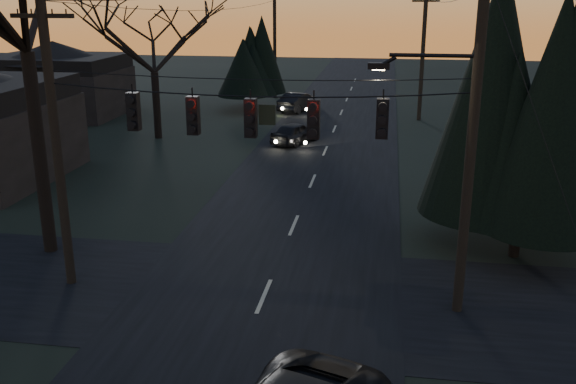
% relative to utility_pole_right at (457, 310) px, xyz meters
% --- Properties ---
extents(main_road, '(8.00, 120.00, 0.02)m').
position_rel_utility_pole_right_xyz_m(main_road, '(-5.50, 10.00, 0.01)').
color(main_road, black).
rests_on(main_road, ground).
extents(cross_road, '(60.00, 7.00, 0.02)m').
position_rel_utility_pole_right_xyz_m(cross_road, '(-5.50, 0.00, 0.01)').
color(cross_road, black).
rests_on(cross_road, ground).
extents(utility_pole_right, '(5.00, 0.30, 10.00)m').
position_rel_utility_pole_right_xyz_m(utility_pole_right, '(0.00, 0.00, 0.00)').
color(utility_pole_right, black).
rests_on(utility_pole_right, ground).
extents(utility_pole_left, '(1.80, 0.30, 8.50)m').
position_rel_utility_pole_right_xyz_m(utility_pole_left, '(-11.50, 0.00, 0.00)').
color(utility_pole_left, black).
rests_on(utility_pole_left, ground).
extents(utility_pole_far_r, '(1.80, 0.30, 8.50)m').
position_rel_utility_pole_right_xyz_m(utility_pole_far_r, '(0.00, 28.00, 0.00)').
color(utility_pole_far_r, black).
rests_on(utility_pole_far_r, ground).
extents(utility_pole_far_l, '(0.30, 0.30, 8.00)m').
position_rel_utility_pole_right_xyz_m(utility_pole_far_l, '(-11.50, 36.00, 0.00)').
color(utility_pole_far_l, black).
rests_on(utility_pole_far_l, ground).
extents(span_signal_assembly, '(11.50, 0.44, 1.48)m').
position_rel_utility_pole_right_xyz_m(span_signal_assembly, '(-5.74, 0.00, 5.33)').
color(span_signal_assembly, black).
rests_on(span_signal_assembly, ground).
extents(evergreen_right, '(4.52, 4.52, 8.35)m').
position_rel_utility_pole_right_xyz_m(evergreen_right, '(2.25, 4.27, 4.77)').
color(evergreen_right, black).
rests_on(evergreen_right, ground).
extents(bare_tree_dist, '(7.60, 7.60, 7.89)m').
position_rel_utility_pole_right_xyz_m(bare_tree_dist, '(-15.85, 19.83, 5.52)').
color(bare_tree_dist, black).
rests_on(bare_tree_dist, ground).
extents(evergreen_dist, '(4.05, 4.05, 6.18)m').
position_rel_utility_pole_right_xyz_m(evergreen_dist, '(-12.60, 30.17, 3.68)').
color(evergreen_dist, black).
rests_on(evergreen_dist, ground).
extents(house_left_far, '(9.00, 7.00, 5.20)m').
position_rel_utility_pole_right_xyz_m(house_left_far, '(-25.50, 26.00, 2.60)').
color(house_left_far, black).
rests_on(house_left_far, ground).
extents(sedan_oncoming_a, '(2.84, 3.96, 1.25)m').
position_rel_utility_pole_right_xyz_m(sedan_oncoming_a, '(-7.41, 19.59, 0.63)').
color(sedan_oncoming_a, black).
rests_on(sedan_oncoming_a, ground).
extents(sedan_oncoming_b, '(2.74, 4.39, 1.36)m').
position_rel_utility_pole_right_xyz_m(sedan_oncoming_b, '(-8.70, 30.11, 0.68)').
color(sedan_oncoming_b, black).
rests_on(sedan_oncoming_b, ground).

